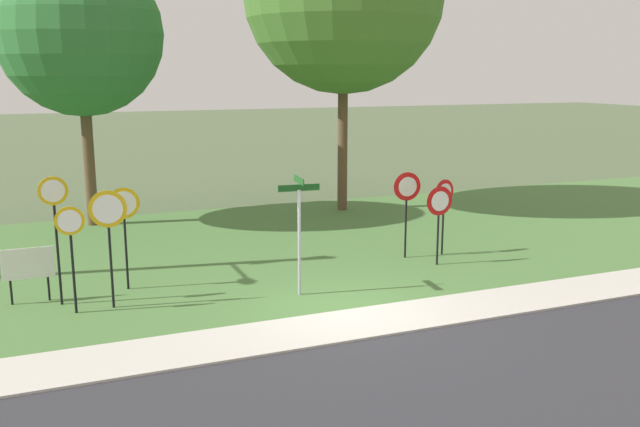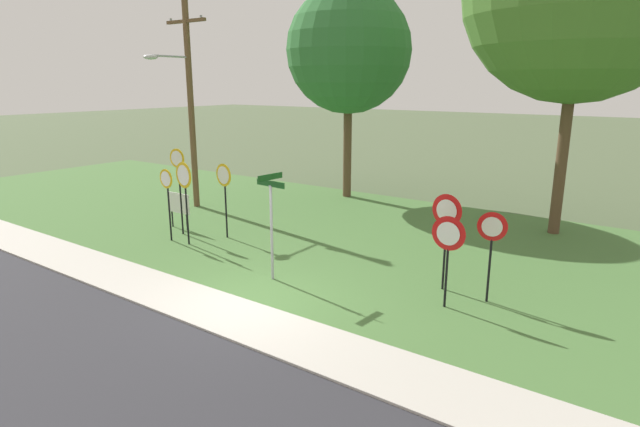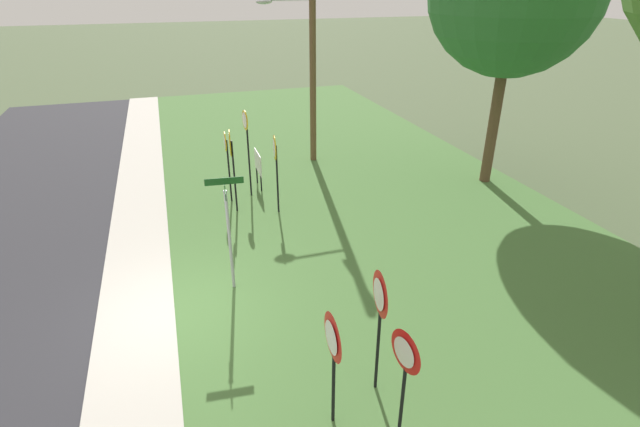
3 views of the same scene
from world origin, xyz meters
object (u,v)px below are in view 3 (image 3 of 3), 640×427
at_px(yield_sign_near_left, 332,346).
at_px(yield_sign_far_left, 379,305).
at_px(stop_sign_far_left, 247,136).
at_px(stop_sign_far_center, 275,157).
at_px(stop_sign_near_left, 227,153).
at_px(notice_board, 258,164).
at_px(yield_sign_near_right, 404,364).
at_px(street_name_post, 228,224).
at_px(utility_pole, 309,43).
at_px(stop_sign_near_right, 231,152).

xyz_separation_m(yield_sign_near_left, yield_sign_far_left, (-0.44, 0.95, 0.22)).
relative_size(stop_sign_far_left, stop_sign_far_center, 1.17).
height_order(stop_sign_far_left, yield_sign_near_left, stop_sign_far_left).
bearing_deg(yield_sign_far_left, stop_sign_near_left, -165.05).
distance_m(yield_sign_far_left, notice_board, 9.61).
relative_size(stop_sign_far_left, yield_sign_near_right, 1.34).
bearing_deg(yield_sign_near_left, street_name_post, -167.91).
relative_size(stop_sign_far_center, utility_pole, 0.30).
bearing_deg(stop_sign_far_left, stop_sign_far_center, 16.40).
bearing_deg(notice_board, yield_sign_near_left, -4.30).
xyz_separation_m(stop_sign_near_left, yield_sign_near_right, (9.79, 1.13, -0.07)).
height_order(stop_sign_near_left, utility_pole, utility_pole).
height_order(stop_sign_near_left, stop_sign_far_center, stop_sign_far_center).
xyz_separation_m(stop_sign_near_left, stop_sign_far_center, (1.23, 1.26, 0.13)).
xyz_separation_m(stop_sign_far_left, stop_sign_far_center, (1.49, 0.57, -0.26)).
xyz_separation_m(yield_sign_near_left, street_name_post, (-4.27, -0.93, 0.08)).
bearing_deg(stop_sign_far_left, stop_sign_near_left, -73.46).
bearing_deg(utility_pole, stop_sign_far_left, -46.68).
xyz_separation_m(yield_sign_near_right, yield_sign_far_left, (-1.12, 0.10, 0.20)).
bearing_deg(yield_sign_near_right, street_name_post, -170.57).
bearing_deg(stop_sign_near_right, stop_sign_far_left, 156.10).
bearing_deg(street_name_post, yield_sign_near_left, 17.61).
bearing_deg(stop_sign_near_left, street_name_post, -4.93).
height_order(stop_sign_near_right, stop_sign_far_center, stop_sign_near_right).
height_order(stop_sign_near_right, utility_pole, utility_pole).
bearing_deg(yield_sign_near_left, stop_sign_near_left, -178.33).
distance_m(stop_sign_far_left, notice_board, 1.42).
distance_m(yield_sign_far_left, street_name_post, 4.27).
bearing_deg(notice_board, stop_sign_far_center, 4.36).
height_order(stop_sign_near_left, stop_sign_near_right, stop_sign_near_right).
height_order(stop_sign_near_left, yield_sign_far_left, yield_sign_far_left).
xyz_separation_m(stop_sign_far_left, notice_board, (-0.63, 0.42, -1.20)).
xyz_separation_m(street_name_post, utility_pole, (-7.83, 4.23, 2.76)).
xyz_separation_m(stop_sign_far_left, yield_sign_far_left, (8.94, 0.54, -0.25)).
height_order(stop_sign_near_left, notice_board, stop_sign_near_left).
bearing_deg(yield_sign_near_right, stop_sign_near_left, 176.37).
height_order(yield_sign_near_left, utility_pole, utility_pole).
bearing_deg(utility_pole, street_name_post, -28.36).
distance_m(yield_sign_near_left, notice_board, 10.07).
bearing_deg(yield_sign_near_right, notice_board, 169.84).
relative_size(stop_sign_near_left, street_name_post, 0.84).
bearing_deg(stop_sign_near_right, stop_sign_far_center, 77.48).
xyz_separation_m(stop_sign_far_center, yield_sign_near_right, (8.56, -0.13, -0.20)).
xyz_separation_m(yield_sign_near_right, street_name_post, (-4.96, -1.77, 0.07)).
bearing_deg(stop_sign_far_left, street_name_post, -19.07).
xyz_separation_m(yield_sign_near_left, utility_pole, (-12.10, 3.30, 2.85)).
bearing_deg(notice_board, utility_pole, 130.79).
relative_size(yield_sign_near_left, notice_board, 1.69).
height_order(yield_sign_far_left, street_name_post, street_name_post).
bearing_deg(yield_sign_far_left, notice_board, -172.47).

